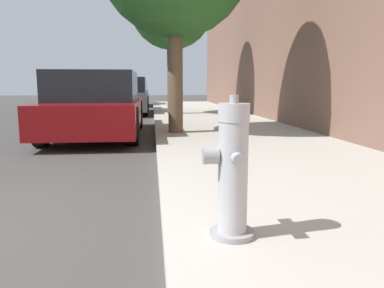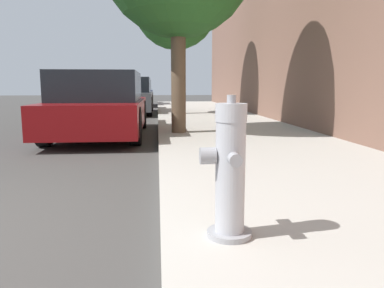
% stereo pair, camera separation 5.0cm
% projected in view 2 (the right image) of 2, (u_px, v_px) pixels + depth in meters
% --- Properties ---
extents(sidewalk_slab, '(3.24, 40.00, 0.12)m').
position_uv_depth(sidewalk_slab, '(383.00, 225.00, 2.73)').
color(sidewalk_slab, '#B7B2A8').
rests_on(sidewalk_slab, ground_plane).
extents(fire_hydrant, '(0.33, 0.35, 0.89)m').
position_uv_depth(fire_hydrant, '(230.00, 173.00, 2.31)').
color(fire_hydrant, '#97979C').
rests_on(fire_hydrant, sidewalk_slab).
extents(parked_car_near, '(1.80, 4.42, 1.35)m').
position_uv_depth(parked_car_near, '(101.00, 105.00, 7.89)').
color(parked_car_near, maroon).
rests_on(parked_car_near, ground_plane).
extents(parked_car_mid, '(1.87, 4.26, 1.37)m').
position_uv_depth(parked_car_mid, '(128.00, 96.00, 14.22)').
color(parked_car_mid, '#4C5156').
rests_on(parked_car_mid, ground_plane).
extents(parked_car_far, '(1.89, 3.86, 1.36)m').
position_uv_depth(parked_car_far, '(135.00, 93.00, 19.58)').
color(parked_car_far, navy).
rests_on(parked_car_far, ground_plane).
extents(street_tree_far, '(2.73, 2.73, 4.85)m').
position_uv_depth(street_tree_far, '(176.00, 8.00, 12.25)').
color(street_tree_far, brown).
rests_on(street_tree_far, sidewalk_slab).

